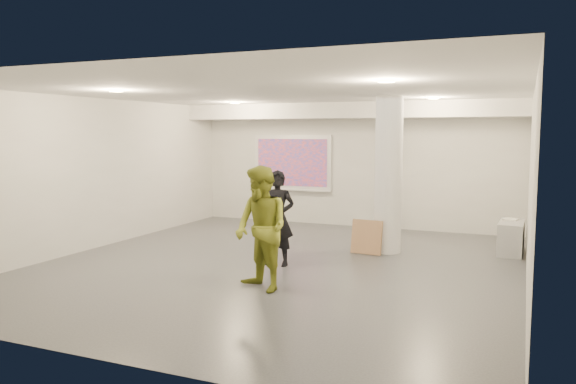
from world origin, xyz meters
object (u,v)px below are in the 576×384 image
at_px(projection_screen, 292,163).
at_px(credenza, 511,238).
at_px(man, 261,229).
at_px(column, 388,175).
at_px(woman, 277,218).

bearing_deg(projection_screen, credenza, -19.12).
relative_size(projection_screen, man, 1.14).
height_order(column, credenza, column).
bearing_deg(projection_screen, woman, -70.57).
height_order(credenza, woman, woman).
bearing_deg(credenza, man, -126.61).
relative_size(credenza, woman, 0.64).
bearing_deg(column, man, -108.15).
relative_size(credenza, man, 0.58).
bearing_deg(man, column, 100.56).
xyz_separation_m(credenza, man, (-3.32, -4.15, 0.61)).
bearing_deg(projection_screen, column, -40.56).
height_order(projection_screen, woman, projection_screen).
distance_m(credenza, man, 5.35).
height_order(projection_screen, credenza, projection_screen).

